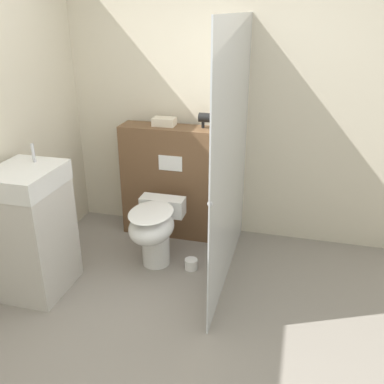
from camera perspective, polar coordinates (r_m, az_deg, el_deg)
ground_plane at (r=2.97m, az=-6.52°, el=-21.03°), size 12.00×12.00×0.00m
wall_back at (r=4.01m, az=2.38°, el=11.55°), size 8.00×0.06×2.50m
partition_panel at (r=4.08m, az=-2.27°, el=1.33°), size 1.01×0.28×1.08m
shower_glass at (r=3.25m, az=5.28°, el=4.39°), size 0.04×1.54×2.04m
toilet at (r=3.64m, az=-5.07°, el=-4.83°), size 0.39×0.62×0.55m
sink_vanity at (r=3.47m, az=-20.45°, el=-4.89°), size 0.46×0.55×1.16m
hair_drier at (r=3.84m, az=1.99°, el=9.83°), size 0.16×0.08×0.14m
folded_towel at (r=3.95m, az=-3.73°, el=9.34°), size 0.20×0.13×0.07m
spare_toilet_roll at (r=3.72m, az=-0.12°, el=-9.59°), size 0.11×0.11×0.09m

